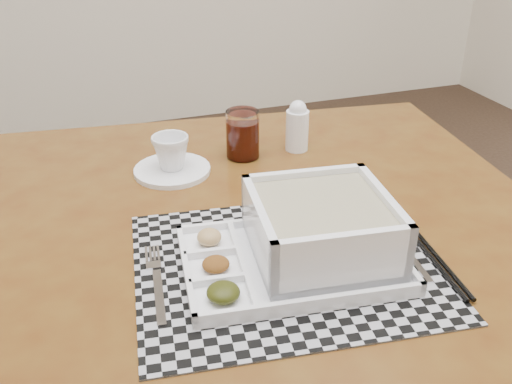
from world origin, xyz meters
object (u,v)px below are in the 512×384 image
cup (171,152)px  juice_glass (243,136)px  creamer_bottle (297,126)px  dining_table (263,262)px  serving_tray (313,236)px

cup → juice_glass: bearing=-11.5°
juice_glass → creamer_bottle: bearing=-1.3°
dining_table → serving_tray: (0.04, -0.12, 0.12)m
dining_table → juice_glass: juice_glass is taller
cup → juice_glass: (0.15, 0.03, 0.00)m
serving_tray → juice_glass: serving_tray is taller
juice_glass → cup: bearing=-170.8°
dining_table → serving_tray: serving_tray is taller
cup → creamer_bottle: size_ratio=0.66×
juice_glass → dining_table: bearing=-100.7°
dining_table → creamer_bottle: 0.34m
serving_tray → creamer_bottle: (0.13, 0.38, 0.01)m
cup → dining_table: bearing=-87.2°
cup → creamer_bottle: creamer_bottle is taller
cup → juice_glass: 0.16m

